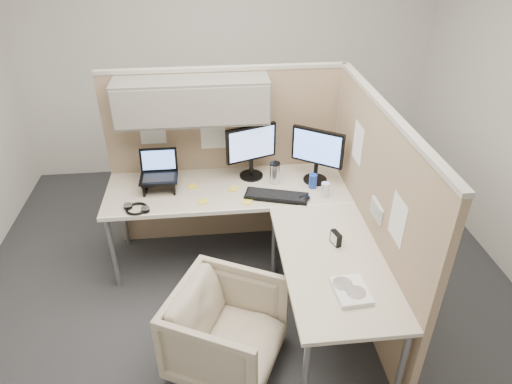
{
  "coord_description": "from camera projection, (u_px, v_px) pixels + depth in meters",
  "views": [
    {
      "loc": [
        -0.21,
        -2.69,
        2.7
      ],
      "look_at": [
        0.1,
        0.25,
        0.85
      ],
      "focal_mm": 32.0,
      "sensor_mm": 36.0,
      "label": 1
    }
  ],
  "objects": [
    {
      "name": "ground",
      "position": [
        247.0,
        297.0,
        3.71
      ],
      "size": [
        4.5,
        4.5,
        0.0
      ],
      "primitive_type": "plane",
      "color": "#2A2A2D",
      "rests_on": "ground"
    },
    {
      "name": "partition_right",
      "position": [
        370.0,
        213.0,
        3.3
      ],
      "size": [
        0.07,
        2.03,
        1.63
      ],
      "color": "#9D8267",
      "rests_on": "ground"
    },
    {
      "name": "paper_stack",
      "position": [
        351.0,
        291.0,
        2.73
      ],
      "size": [
        0.21,
        0.26,
        0.03
      ],
      "rotation": [
        0.0,
        0.0,
        0.06
      ],
      "color": "white",
      "rests_on": "desk"
    },
    {
      "name": "headphones",
      "position": [
        137.0,
        209.0,
        3.48
      ],
      "size": [
        0.22,
        0.22,
        0.03
      ],
      "rotation": [
        0.0,
        0.0,
        -0.41
      ],
      "color": "black",
      "rests_on": "desk"
    },
    {
      "name": "soda_can_green",
      "position": [
        325.0,
        190.0,
        3.63
      ],
      "size": [
        0.07,
        0.07,
        0.12
      ],
      "primitive_type": "cylinder",
      "color": "silver",
      "rests_on": "desk"
    },
    {
      "name": "office_chair",
      "position": [
        227.0,
        327.0,
        3.01
      ],
      "size": [
        0.86,
        0.88,
        0.69
      ],
      "primitive_type": "imported",
      "rotation": [
        0.0,
        0.0,
        1.11
      ],
      "color": "beige",
      "rests_on": "ground"
    },
    {
      "name": "keyboard",
      "position": [
        276.0,
        196.0,
        3.63
      ],
      "size": [
        0.53,
        0.31,
        0.02
      ],
      "primitive_type": "cube",
      "rotation": [
        0.0,
        0.0,
        -0.3
      ],
      "color": "black",
      "rests_on": "desk"
    },
    {
      "name": "monitor_right",
      "position": [
        317.0,
        152.0,
        3.72
      ],
      "size": [
        0.38,
        0.28,
        0.47
      ],
      "rotation": [
        0.0,
        0.0,
        -0.6
      ],
      "color": "black",
      "rests_on": "desk"
    },
    {
      "name": "travel_mug",
      "position": [
        275.0,
        173.0,
        3.79
      ],
      "size": [
        0.09,
        0.09,
        0.19
      ],
      "color": "silver",
      "rests_on": "desk"
    },
    {
      "name": "desk",
      "position": [
        261.0,
        219.0,
        3.47
      ],
      "size": [
        2.0,
        1.98,
        0.73
      ],
      "color": "beige",
      "rests_on": "ground"
    },
    {
      "name": "partition_back",
      "position": [
        211.0,
        133.0,
        3.81
      ],
      "size": [
        2.0,
        0.36,
        1.63
      ],
      "color": "#9D8267",
      "rests_on": "ground"
    },
    {
      "name": "desk_clock",
      "position": [
        336.0,
        238.0,
        3.11
      ],
      "size": [
        0.06,
        0.1,
        0.1
      ],
      "rotation": [
        0.0,
        0.0,
        -1.28
      ],
      "color": "black",
      "rests_on": "desk"
    },
    {
      "name": "sticky_note_a",
      "position": [
        203.0,
        202.0,
        3.58
      ],
      "size": [
        0.09,
        0.09,
        0.01
      ],
      "primitive_type": "cube",
      "rotation": [
        0.0,
        0.0,
        0.17
      ],
      "color": "yellow",
      "rests_on": "desk"
    },
    {
      "name": "laptop_station",
      "position": [
        159.0,
        176.0,
        3.69
      ],
      "size": [
        0.3,
        0.26,
        0.31
      ],
      "color": "black",
      "rests_on": "desk"
    },
    {
      "name": "mouse",
      "position": [
        304.0,
        198.0,
        3.59
      ],
      "size": [
        0.12,
        0.09,
        0.04
      ],
      "primitive_type": "ellipsoid",
      "rotation": [
        0.0,
        0.0,
        0.28
      ],
      "color": "black",
      "rests_on": "desk"
    },
    {
      "name": "sticky_note_c",
      "position": [
        192.0,
        186.0,
        3.78
      ],
      "size": [
        0.1,
        0.1,
        0.01
      ],
      "primitive_type": "cube",
      "rotation": [
        0.0,
        0.0,
        0.3
      ],
      "color": "yellow",
      "rests_on": "desk"
    },
    {
      "name": "monitor_left",
      "position": [
        251.0,
        148.0,
        3.78
      ],
      "size": [
        0.43,
        0.2,
        0.47
      ],
      "rotation": [
        0.0,
        0.0,
        0.34
      ],
      "color": "black",
      "rests_on": "desk"
    },
    {
      "name": "sticky_note_d",
      "position": [
        234.0,
        189.0,
        3.74
      ],
      "size": [
        0.1,
        0.1,
        0.01
      ],
      "primitive_type": "cube",
      "rotation": [
        0.0,
        0.0,
        -0.33
      ],
      "color": "yellow",
      "rests_on": "desk"
    },
    {
      "name": "soda_can_silver",
      "position": [
        313.0,
        181.0,
        3.74
      ],
      "size": [
        0.07,
        0.07,
        0.12
      ],
      "primitive_type": "cylinder",
      "color": "#1E3FA5",
      "rests_on": "desk"
    },
    {
      "name": "sticky_note_b",
      "position": [
        247.0,
        202.0,
        3.58
      ],
      "size": [
        0.1,
        0.1,
        0.01
      ],
      "primitive_type": "cube",
      "rotation": [
        0.0,
        0.0,
        -0.4
      ],
      "color": "yellow",
      "rests_on": "desk"
    }
  ]
}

